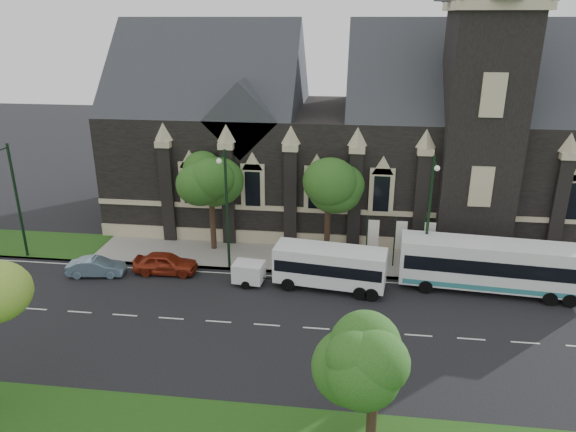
% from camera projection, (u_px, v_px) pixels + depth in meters
% --- Properties ---
extents(ground, '(160.00, 160.00, 0.00)m').
position_uv_depth(ground, '(267.00, 325.00, 32.29)').
color(ground, black).
rests_on(ground, ground).
extents(sidewalk, '(80.00, 5.00, 0.15)m').
position_uv_depth(sidewalk, '(287.00, 258.00, 41.09)').
color(sidewalk, '#9D978E').
rests_on(sidewalk, ground).
extents(museum, '(40.00, 17.70, 29.90)m').
position_uv_depth(museum, '(359.00, 131.00, 46.28)').
color(museum, black).
rests_on(museum, ground).
extents(tree_park_east, '(3.40, 3.40, 6.28)m').
position_uv_depth(tree_park_east, '(380.00, 361.00, 21.28)').
color(tree_park_east, black).
rests_on(tree_park_east, ground).
extents(tree_walk_right, '(4.08, 4.08, 7.80)m').
position_uv_depth(tree_walk_right, '(331.00, 184.00, 39.83)').
color(tree_walk_right, black).
rests_on(tree_walk_right, ground).
extents(tree_walk_left, '(3.91, 3.91, 7.64)m').
position_uv_depth(tree_walk_left, '(214.00, 180.00, 40.91)').
color(tree_walk_left, black).
rests_on(tree_walk_left, ground).
extents(street_lamp_near, '(0.36, 1.88, 9.00)m').
position_uv_depth(street_lamp_near, '(429.00, 213.00, 35.92)').
color(street_lamp_near, black).
rests_on(street_lamp_near, ground).
extents(street_lamp_mid, '(0.36, 1.88, 9.00)m').
position_uv_depth(street_lamp_mid, '(226.00, 204.00, 37.56)').
color(street_lamp_mid, black).
rests_on(street_lamp_mid, ground).
extents(street_lamp_far, '(0.36, 1.88, 9.00)m').
position_uv_depth(street_lamp_far, '(15.00, 195.00, 39.44)').
color(street_lamp_far, black).
rests_on(street_lamp_far, ground).
extents(banner_flag_left, '(0.90, 0.10, 4.00)m').
position_uv_depth(banner_flag_left, '(371.00, 237.00, 39.08)').
color(banner_flag_left, black).
rests_on(banner_flag_left, ground).
extents(banner_flag_center, '(0.90, 0.10, 4.00)m').
position_uv_depth(banner_flag_center, '(399.00, 238.00, 38.84)').
color(banner_flag_center, black).
rests_on(banner_flag_center, ground).
extents(banner_flag_right, '(0.90, 0.10, 4.00)m').
position_uv_depth(banner_flag_right, '(427.00, 239.00, 38.61)').
color(banner_flag_right, black).
rests_on(banner_flag_right, ground).
extents(tour_coach, '(12.16, 3.61, 3.50)m').
position_uv_depth(tour_coach, '(492.00, 265.00, 35.71)').
color(tour_coach, white).
rests_on(tour_coach, ground).
extents(shuttle_bus, '(7.75, 3.45, 2.90)m').
position_uv_depth(shuttle_bus, '(330.00, 265.00, 36.21)').
color(shuttle_bus, white).
rests_on(shuttle_bus, ground).
extents(box_trailer, '(3.05, 1.80, 1.59)m').
position_uv_depth(box_trailer, '(249.00, 272.00, 36.97)').
color(box_trailer, white).
rests_on(box_trailer, ground).
extents(sedan, '(4.18, 1.94, 1.33)m').
position_uv_depth(sedan, '(96.00, 267.00, 38.27)').
color(sedan, '#6C889D').
rests_on(sedan, ground).
extents(car_far_red, '(4.65, 1.99, 1.56)m').
position_uv_depth(car_far_red, '(166.00, 263.00, 38.61)').
color(car_far_red, maroon).
rests_on(car_far_red, ground).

